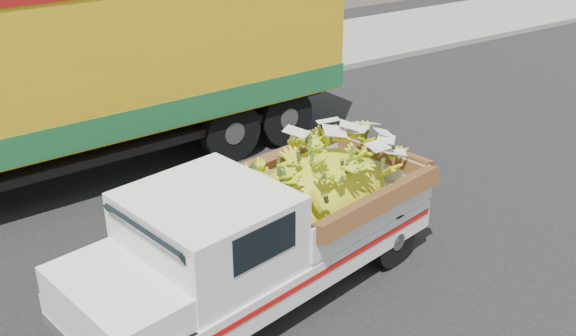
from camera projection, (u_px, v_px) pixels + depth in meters
ground at (140, 331)px, 7.34m from camera, size 100.00×100.00×0.00m
curb at (3, 136)px, 12.40m from camera, size 60.00×0.25×0.15m
pickup_truck at (281, 221)px, 7.84m from camera, size 4.92×2.51×1.65m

